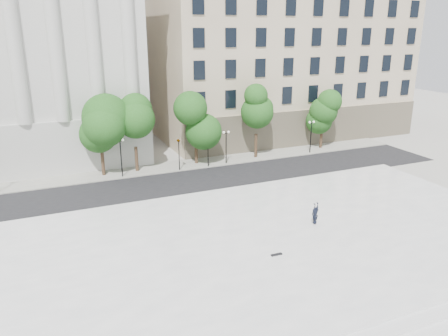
{
  "coord_description": "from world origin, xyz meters",
  "views": [
    {
      "loc": [
        -13.84,
        -22.67,
        15.32
      ],
      "look_at": [
        0.25,
        10.0,
        3.93
      ],
      "focal_mm": 35.0,
      "sensor_mm": 36.0,
      "label": 1
    }
  ],
  "objects_px": {
    "traffic_light_west": "(179,139)",
    "traffic_light_east": "(208,137)",
    "person_lying": "(315,221)",
    "skateboard": "(276,254)"
  },
  "relations": [
    {
      "from": "traffic_light_west",
      "to": "person_lying",
      "type": "distance_m",
      "value": 19.6
    },
    {
      "from": "traffic_light_west",
      "to": "traffic_light_east",
      "type": "distance_m",
      "value": 3.47
    },
    {
      "from": "person_lying",
      "to": "traffic_light_west",
      "type": "bearing_deg",
      "value": 97.41
    },
    {
      "from": "person_lying",
      "to": "skateboard",
      "type": "xyz_separation_m",
      "value": [
        -5.33,
        -3.2,
        -0.2
      ]
    },
    {
      "from": "traffic_light_east",
      "to": "person_lying",
      "type": "relative_size",
      "value": 2.33
    },
    {
      "from": "traffic_light_west",
      "to": "skateboard",
      "type": "height_order",
      "value": "traffic_light_west"
    },
    {
      "from": "traffic_light_west",
      "to": "traffic_light_east",
      "type": "relative_size",
      "value": 1.02
    },
    {
      "from": "traffic_light_east",
      "to": "skateboard",
      "type": "height_order",
      "value": "traffic_light_east"
    },
    {
      "from": "traffic_light_west",
      "to": "person_lying",
      "type": "relative_size",
      "value": 2.36
    },
    {
      "from": "traffic_light_west",
      "to": "traffic_light_east",
      "type": "height_order",
      "value": "traffic_light_west"
    }
  ]
}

